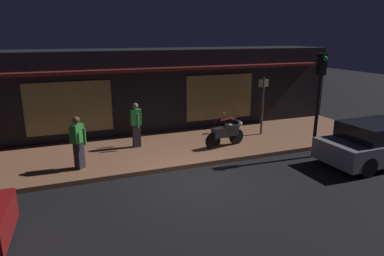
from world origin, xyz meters
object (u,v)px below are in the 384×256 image
at_px(motorcycle, 226,134).
at_px(parked_car_far, 378,143).
at_px(sign_post, 263,102).
at_px(person_bystander, 136,124).
at_px(bicycle_parked, 228,123).
at_px(person_photographer, 78,142).
at_px(traffic_light_pole, 319,88).

bearing_deg(motorcycle, parked_car_far, -36.22).
distance_m(motorcycle, sign_post, 2.48).
relative_size(motorcycle, person_bystander, 1.01).
distance_m(motorcycle, bicycle_parked, 2.13).
distance_m(person_photographer, traffic_light_pole, 8.08).
relative_size(person_photographer, parked_car_far, 0.40).
bearing_deg(person_photographer, traffic_light_pole, -10.88).
bearing_deg(motorcycle, person_bystander, 159.40).
bearing_deg(sign_post, parked_car_far, -63.07).
height_order(bicycle_parked, parked_car_far, parked_car_far).
distance_m(sign_post, parked_car_far, 4.50).
relative_size(traffic_light_pole, parked_car_far, 0.87).
relative_size(motorcycle, bicycle_parked, 1.05).
bearing_deg(sign_post, bicycle_parked, 139.24).
bearing_deg(bicycle_parked, sign_post, -40.76).
xyz_separation_m(bicycle_parked, person_photographer, (-6.29, -2.14, 0.52)).
bearing_deg(person_bystander, parked_car_far, -30.10).
xyz_separation_m(motorcycle, sign_post, (2.14, 0.92, 0.86)).
bearing_deg(traffic_light_pole, sign_post, 99.11).
distance_m(motorcycle, person_bystander, 3.34).
bearing_deg(sign_post, person_photographer, -170.70).
height_order(person_photographer, traffic_light_pole, traffic_light_pole).
height_order(person_bystander, parked_car_far, person_bystander).
height_order(motorcycle, person_photographer, person_photographer).
relative_size(bicycle_parked, sign_post, 0.67).
bearing_deg(parked_car_far, bicycle_parked, 122.33).
distance_m(motorcycle, traffic_light_pole, 3.63).
bearing_deg(bicycle_parked, person_photographer, -161.17).
relative_size(bicycle_parked, person_photographer, 0.97).
height_order(motorcycle, sign_post, sign_post).
height_order(bicycle_parked, sign_post, sign_post).
bearing_deg(parked_car_far, sign_post, 116.93).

